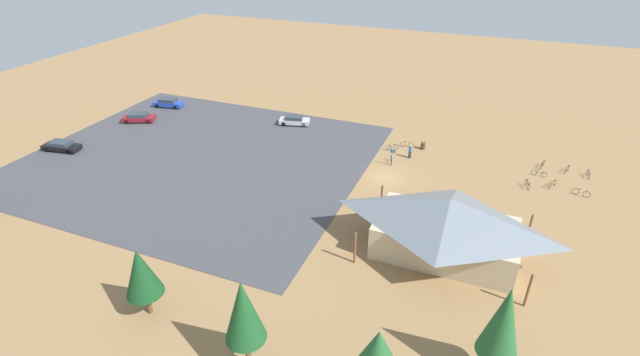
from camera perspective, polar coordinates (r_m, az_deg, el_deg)
name	(u,v)px	position (r m, az deg, el deg)	size (l,w,h in m)	color
ground	(386,177)	(53.47, 8.11, 0.08)	(160.00, 160.00, 0.00)	#937047
parking_lot_asphalt	(199,157)	(59.38, -14.74, 2.51)	(40.55, 35.75, 0.05)	#424247
bike_pavilion	(447,224)	(41.17, 15.42, -5.44)	(14.01, 8.76, 5.65)	#C6B28E
trash_bin	(423,146)	(60.83, 12.61, 3.90)	(0.60, 0.60, 0.90)	brown
lot_sign	(393,155)	(55.51, 8.96, 2.81)	(0.56, 0.08, 2.20)	#99999E
pine_center	(141,272)	(35.98, -21.25, -10.81)	(2.72, 2.72, 5.87)	brown
pine_west	(377,356)	(28.29, 7.11, -20.96)	(3.40, 3.40, 6.22)	brown
pine_midwest	(243,311)	(29.72, -9.44, -15.91)	(2.66, 2.66, 7.32)	brown
pine_far_east	(503,321)	(30.92, 21.72, -16.14)	(2.55, 2.55, 7.52)	brown
bicycle_silver_edge_south	(567,169)	(61.20, 28.21, 0.98)	(0.68, 1.60, 0.75)	black
bicycle_teal_yard_left	(391,160)	(56.64, 8.82, 2.22)	(0.62, 1.70, 0.83)	black
bicycle_green_near_sign	(539,173)	(58.75, 25.43, 0.52)	(1.72, 0.48, 0.77)	black
bicycle_blue_near_porch	(393,147)	(59.88, 8.96, 3.77)	(1.40, 1.12, 0.79)	black
bicycle_purple_yard_center	(588,174)	(61.17, 30.21, 0.41)	(0.48, 1.64, 0.78)	black
bicycle_black_edge_north	(527,184)	(55.74, 24.25, -0.70)	(0.60, 1.70, 0.84)	black
bicycle_yellow_back_row	(407,145)	(60.97, 10.67, 4.09)	(1.66, 0.48, 0.84)	black
bicycle_white_mid_cluster	(581,193)	(56.62, 29.55, -1.59)	(1.77, 0.58, 0.82)	black
bicycle_orange_yard_right	(552,184)	(56.98, 26.78, -0.66)	(0.92, 1.61, 0.86)	black
bicycle_red_front_row	(542,165)	(60.97, 25.76, 1.49)	(0.61, 1.59, 0.83)	black
car_blue_back_corner	(168,103)	(76.98, -18.24, 8.82)	(4.69, 2.53, 1.36)	#1E42B2
car_maroon_second_row	(139,117)	(72.58, -21.48, 6.99)	(4.89, 3.53, 1.31)	maroon
car_silver_by_curb	(294,120)	(66.66, -3.18, 7.13)	(4.55, 2.80, 1.29)	#BCBCC1
car_black_mid_lot	(61,146)	(67.42, -29.33, 3.48)	(4.96, 2.58, 1.26)	black
visitor_crossing_yard	(410,151)	(57.98, 11.08, 3.27)	(0.39, 0.40, 1.75)	#2D3347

